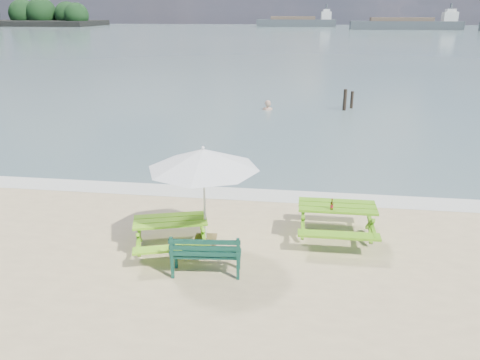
# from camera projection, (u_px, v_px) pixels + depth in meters

# --- Properties ---
(sea) EXTENTS (300.00, 300.00, 0.00)m
(sea) POSITION_uv_depth(u_px,v_px,m) (301.00, 37.00, 87.52)
(sea) COLOR slate
(sea) RESTS_ON ground
(foam_strip) EXTENTS (22.00, 0.90, 0.01)m
(foam_strip) POSITION_uv_depth(u_px,v_px,m) (255.00, 195.00, 12.69)
(foam_strip) COLOR silver
(foam_strip) RESTS_ON ground
(picnic_table_left) EXTENTS (1.90, 2.01, 0.71)m
(picnic_table_left) POSITION_uv_depth(u_px,v_px,m) (171.00, 236.00, 9.65)
(picnic_table_left) COLOR #6FB61B
(picnic_table_left) RESTS_ON ground
(picnic_table_right) EXTENTS (1.66, 1.85, 0.79)m
(picnic_table_right) POSITION_uv_depth(u_px,v_px,m) (336.00, 222.00, 10.17)
(picnic_table_right) COLOR #5DA118
(picnic_table_right) RESTS_ON ground
(park_bench) EXTENTS (1.35, 0.57, 0.81)m
(park_bench) POSITION_uv_depth(u_px,v_px,m) (206.00, 261.00, 8.84)
(park_bench) COLOR #0D382C
(park_bench) RESTS_ON ground
(side_table) EXTENTS (0.48, 0.48, 0.29)m
(side_table) POSITION_uv_depth(u_px,v_px,m) (206.00, 244.00, 9.72)
(side_table) COLOR brown
(side_table) RESTS_ON ground
(patio_umbrella) EXTENTS (2.38, 2.38, 2.20)m
(patio_umbrella) POSITION_uv_depth(u_px,v_px,m) (203.00, 159.00, 9.09)
(patio_umbrella) COLOR silver
(patio_umbrella) RESTS_ON ground
(beer_bottle) EXTENTS (0.06, 0.06, 0.24)m
(beer_bottle) POSITION_uv_depth(u_px,v_px,m) (332.00, 206.00, 9.78)
(beer_bottle) COLOR brown
(beer_bottle) RESTS_ON picnic_table_right
(swimmer) EXTENTS (0.69, 0.48, 1.81)m
(swimmer) POSITION_uv_depth(u_px,v_px,m) (267.00, 118.00, 23.67)
(swimmer) COLOR tan
(swimmer) RESTS_ON ground
(mooring_pilings) EXTENTS (0.56, 0.76, 1.25)m
(mooring_pilings) POSITION_uv_depth(u_px,v_px,m) (348.00, 102.00, 23.48)
(mooring_pilings) COLOR black
(mooring_pilings) RESTS_ON ground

